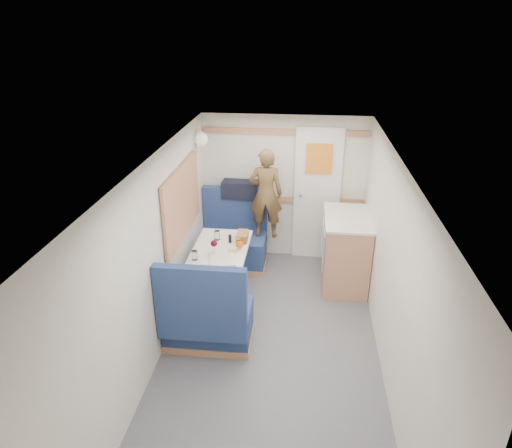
# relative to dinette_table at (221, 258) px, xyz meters

# --- Properties ---
(floor) EXTENTS (4.50, 4.50, 0.00)m
(floor) POSITION_rel_dinette_table_xyz_m (0.65, -1.00, -0.57)
(floor) COLOR #515156
(floor) RESTS_ON ground
(ceiling) EXTENTS (4.50, 4.50, 0.00)m
(ceiling) POSITION_rel_dinette_table_xyz_m (0.65, -1.00, 1.43)
(ceiling) COLOR silver
(ceiling) RESTS_ON wall_back
(wall_back) EXTENTS (2.20, 0.02, 2.00)m
(wall_back) POSITION_rel_dinette_table_xyz_m (0.65, 1.25, 0.43)
(wall_back) COLOR silver
(wall_back) RESTS_ON floor
(wall_left) EXTENTS (0.02, 4.50, 2.00)m
(wall_left) POSITION_rel_dinette_table_xyz_m (-0.45, -1.00, 0.43)
(wall_left) COLOR silver
(wall_left) RESTS_ON floor
(wall_right) EXTENTS (0.02, 4.50, 2.00)m
(wall_right) POSITION_rel_dinette_table_xyz_m (1.75, -1.00, 0.43)
(wall_right) COLOR silver
(wall_right) RESTS_ON floor
(oak_trim_low) EXTENTS (2.15, 0.02, 0.08)m
(oak_trim_low) POSITION_rel_dinette_table_xyz_m (0.65, 1.23, 0.28)
(oak_trim_low) COLOR #A96D4C
(oak_trim_low) RESTS_ON wall_back
(oak_trim_high) EXTENTS (2.15, 0.02, 0.08)m
(oak_trim_high) POSITION_rel_dinette_table_xyz_m (0.65, 1.23, 1.21)
(oak_trim_high) COLOR #A96D4C
(oak_trim_high) RESTS_ON wall_back
(side_window) EXTENTS (0.04, 1.30, 0.72)m
(side_window) POSITION_rel_dinette_table_xyz_m (-0.43, 0.00, 0.68)
(side_window) COLOR gray
(side_window) RESTS_ON wall_left
(rear_door) EXTENTS (0.62, 0.12, 1.86)m
(rear_door) POSITION_rel_dinette_table_xyz_m (1.10, 1.22, 0.41)
(rear_door) COLOR white
(rear_door) RESTS_ON wall_back
(dinette_table) EXTENTS (0.62, 0.92, 0.72)m
(dinette_table) POSITION_rel_dinette_table_xyz_m (0.00, 0.00, 0.00)
(dinette_table) COLOR white
(dinette_table) RESTS_ON floor
(bench_far) EXTENTS (0.90, 0.59, 1.05)m
(bench_far) POSITION_rel_dinette_table_xyz_m (-0.00, 0.86, -0.27)
(bench_far) COLOR navy
(bench_far) RESTS_ON floor
(bench_near) EXTENTS (0.90, 0.59, 1.05)m
(bench_near) POSITION_rel_dinette_table_xyz_m (-0.00, -0.86, -0.27)
(bench_near) COLOR navy
(bench_near) RESTS_ON floor
(ledge) EXTENTS (0.90, 0.14, 0.04)m
(ledge) POSITION_rel_dinette_table_xyz_m (-0.00, 1.12, 0.31)
(ledge) COLOR #A96D4C
(ledge) RESTS_ON bench_far
(dome_light) EXTENTS (0.20, 0.20, 0.20)m
(dome_light) POSITION_rel_dinette_table_xyz_m (-0.39, 0.85, 1.18)
(dome_light) COLOR white
(dome_light) RESTS_ON wall_left
(galley_counter) EXTENTS (0.57, 0.92, 0.92)m
(galley_counter) POSITION_rel_dinette_table_xyz_m (1.47, 0.55, -0.10)
(galley_counter) COLOR #A96D4C
(galley_counter) RESTS_ON floor
(person) EXTENTS (0.44, 0.30, 1.20)m
(person) POSITION_rel_dinette_table_xyz_m (0.43, 0.89, 0.48)
(person) COLOR brown
(person) RESTS_ON bench_far
(duffel_bag) EXTENTS (0.48, 0.24, 0.23)m
(duffel_bag) POSITION_rel_dinette_table_xyz_m (0.06, 1.12, 0.45)
(duffel_bag) COLOR black
(duffel_bag) RESTS_ON ledge
(tray) EXTENTS (0.36, 0.42, 0.02)m
(tray) POSITION_rel_dinette_table_xyz_m (0.07, -0.31, 0.16)
(tray) COLOR silver
(tray) RESTS_ON dinette_table
(orange_fruit) EXTENTS (0.08, 0.08, 0.08)m
(orange_fruit) POSITION_rel_dinette_table_xyz_m (0.22, -0.05, 0.21)
(orange_fruit) COLOR #EC5B0A
(orange_fruit) RESTS_ON tray
(cheese_block) EXTENTS (0.11, 0.08, 0.03)m
(cheese_block) POSITION_rel_dinette_table_xyz_m (0.15, -0.13, 0.19)
(cheese_block) COLOR #E6DD84
(cheese_block) RESTS_ON tray
(wine_glass) EXTENTS (0.08, 0.08, 0.17)m
(wine_glass) POSITION_rel_dinette_table_xyz_m (-0.04, -0.20, 0.28)
(wine_glass) COLOR white
(wine_glass) RESTS_ON dinette_table
(tumbler_left) EXTENTS (0.07, 0.07, 0.11)m
(tumbler_left) POSITION_rel_dinette_table_xyz_m (-0.23, -0.35, 0.21)
(tumbler_left) COLOR white
(tumbler_left) RESTS_ON dinette_table
(tumbler_mid) EXTENTS (0.07, 0.07, 0.11)m
(tumbler_mid) POSITION_rel_dinette_table_xyz_m (-0.07, 0.16, 0.21)
(tumbler_mid) COLOR white
(tumbler_mid) RESTS_ON dinette_table
(beer_glass) EXTENTS (0.06, 0.06, 0.10)m
(beer_glass) POSITION_rel_dinette_table_xyz_m (0.20, 0.01, 0.20)
(beer_glass) COLOR #8C5814
(beer_glass) RESTS_ON dinette_table
(pepper_grinder) EXTENTS (0.04, 0.04, 0.10)m
(pepper_grinder) POSITION_rel_dinette_table_xyz_m (0.09, 0.10, 0.20)
(pepper_grinder) COLOR black
(pepper_grinder) RESTS_ON dinette_table
(bread_loaf) EXTENTS (0.13, 0.23, 0.10)m
(bread_loaf) POSITION_rel_dinette_table_xyz_m (0.22, 0.18, 0.20)
(bread_loaf) COLOR brown
(bread_loaf) RESTS_ON dinette_table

